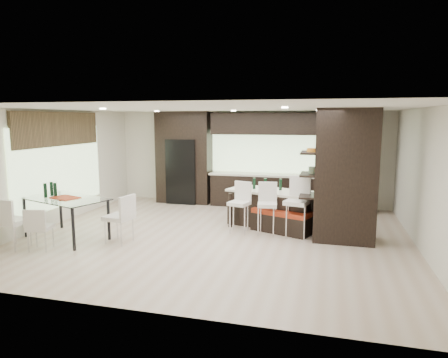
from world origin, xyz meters
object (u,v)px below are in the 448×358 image
(kitchen_island, at_px, (272,208))
(chair_near, at_px, (40,230))
(stool_mid, at_px, (267,214))
(bench, at_px, (281,221))
(chair_end, at_px, (119,221))
(dining_table, at_px, (66,218))
(chair_far, at_px, (14,225))
(floor_vase, at_px, (329,212))
(stool_left, at_px, (239,212))
(stool_right, at_px, (296,213))

(kitchen_island, height_order, chair_near, kitchen_island)
(stool_mid, xyz_separation_m, bench, (0.28, 0.27, -0.21))
(stool_mid, relative_size, chair_near, 1.19)
(bench, distance_m, chair_near, 4.93)
(stool_mid, bearing_deg, bench, 37.06)
(stool_mid, bearing_deg, chair_end, -162.20)
(chair_end, bearing_deg, chair_near, 131.01)
(kitchen_island, bearing_deg, chair_end, -126.83)
(bench, xyz_separation_m, dining_table, (-4.30, -1.60, 0.18))
(dining_table, xyz_separation_m, chair_end, (1.22, -0.00, 0.03))
(chair_far, bearing_deg, dining_table, 59.91)
(stool_mid, distance_m, floor_vase, 1.29)
(chair_near, bearing_deg, floor_vase, 6.37)
(floor_vase, xyz_separation_m, chair_near, (-5.31, -2.00, -0.23))
(dining_table, relative_size, chair_near, 2.34)
(kitchen_island, relative_size, chair_near, 2.64)
(chair_near, bearing_deg, stool_left, 17.62)
(floor_vase, relative_size, chair_far, 1.32)
(chair_near, bearing_deg, bench, 14.78)
(kitchen_island, distance_m, chair_far, 5.42)
(stool_left, distance_m, stool_right, 1.24)
(stool_right, height_order, bench, stool_right)
(kitchen_island, bearing_deg, stool_right, -34.10)
(stool_right, bearing_deg, bench, 152.62)
(dining_table, bearing_deg, chair_near, -71.29)
(stool_mid, height_order, chair_end, same)
(stool_left, height_order, floor_vase, floor_vase)
(stool_left, bearing_deg, bench, 32.72)
(chair_end, bearing_deg, floor_vase, -65.34)
(chair_end, bearing_deg, stool_mid, -56.52)
(stool_right, xyz_separation_m, chair_end, (-3.42, -1.30, -0.06))
(stool_left, distance_m, dining_table, 3.66)
(stool_mid, xyz_separation_m, floor_vase, (1.28, -0.12, 0.15))
(stool_mid, relative_size, dining_table, 0.51)
(kitchen_island, bearing_deg, stool_left, -113.41)
(bench, xyz_separation_m, chair_near, (-4.30, -2.39, 0.13))
(stool_right, distance_m, chair_end, 3.66)
(floor_vase, bearing_deg, stool_mid, 174.79)
(floor_vase, height_order, chair_near, floor_vase)
(kitchen_island, distance_m, floor_vase, 1.55)
(dining_table, bearing_deg, kitchen_island, 45.88)
(stool_mid, height_order, chair_far, chair_far)
(kitchen_island, height_order, stool_right, stool_right)
(stool_left, distance_m, stool_mid, 0.62)
(bench, bearing_deg, stool_left, -141.68)
(chair_far, bearing_deg, kitchen_island, 36.08)
(floor_vase, relative_size, chair_near, 1.59)
(stool_right, height_order, chair_end, stool_right)
(bench, distance_m, floor_vase, 1.13)
(bench, height_order, dining_table, dining_table)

